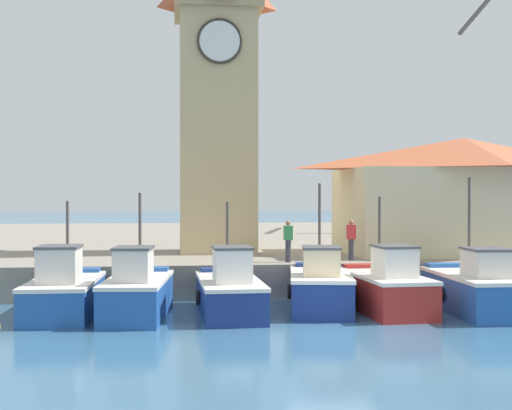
% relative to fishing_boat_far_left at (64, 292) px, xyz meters
% --- Properties ---
extents(ground_plane, '(300.00, 300.00, 0.00)m').
position_rel_fishing_boat_far_left_xyz_m(ground_plane, '(8.05, -3.51, -0.78)').
color(ground_plane, '#386689').
extents(quay_wharf, '(120.00, 40.00, 1.31)m').
position_rel_fishing_boat_far_left_xyz_m(quay_wharf, '(8.05, 22.80, -0.13)').
color(quay_wharf, gray).
rests_on(quay_wharf, ground).
extents(fishing_boat_far_left, '(2.22, 5.06, 3.70)m').
position_rel_fishing_boat_far_left_xyz_m(fishing_boat_far_left, '(0.00, 0.00, 0.00)').
color(fishing_boat_far_left, '#2356A8').
rests_on(fishing_boat_far_left, ground).
extents(fishing_boat_left_outer, '(2.29, 5.00, 3.97)m').
position_rel_fishing_boat_far_left_xyz_m(fishing_boat_left_outer, '(2.35, -0.43, 0.01)').
color(fishing_boat_left_outer, '#2356A8').
rests_on(fishing_boat_left_outer, ground).
extents(fishing_boat_left_inner, '(2.12, 5.32, 3.67)m').
position_rel_fishing_boat_far_left_xyz_m(fishing_boat_left_inner, '(5.32, -0.23, -0.02)').
color(fishing_boat_left_inner, navy).
rests_on(fishing_boat_left_inner, ground).
extents(fishing_boat_mid_left, '(2.73, 5.02, 4.30)m').
position_rel_fishing_boat_far_left_xyz_m(fishing_boat_mid_left, '(8.41, 0.18, 0.01)').
color(fishing_boat_mid_left, navy).
rests_on(fishing_boat_mid_left, ground).
extents(fishing_boat_center, '(2.20, 4.96, 3.84)m').
position_rel_fishing_boat_far_left_xyz_m(fishing_boat_center, '(10.55, -0.31, 0.01)').
color(fishing_boat_center, '#AD2823').
rests_on(fishing_boat_center, ground).
extents(fishing_boat_mid_right, '(2.29, 5.16, 4.50)m').
position_rel_fishing_boat_far_left_xyz_m(fishing_boat_mid_right, '(13.47, -0.88, 0.01)').
color(fishing_boat_mid_right, '#2356A8').
rests_on(fishing_boat_mid_right, ground).
extents(clock_tower, '(3.87, 3.87, 15.72)m').
position_rel_fishing_boat_far_left_xyz_m(clock_tower, '(5.47, 9.03, 7.98)').
color(clock_tower, tan).
rests_on(clock_tower, quay_wharf).
extents(warehouse_right, '(11.15, 6.56, 5.15)m').
position_rel_fishing_boat_far_left_xyz_m(warehouse_right, '(16.46, 7.34, 3.16)').
color(warehouse_right, beige).
rests_on(warehouse_right, quay_wharf).
extents(dock_worker_near_tower, '(0.34, 0.22, 1.62)m').
position_rel_fishing_boat_far_left_xyz_m(dock_worker_near_tower, '(10.48, 4.15, 1.37)').
color(dock_worker_near_tower, '#33333D').
rests_on(dock_worker_near_tower, quay_wharf).
extents(dock_worker_along_quay, '(0.34, 0.22, 1.62)m').
position_rel_fishing_boat_far_left_xyz_m(dock_worker_along_quay, '(7.89, 3.72, 1.37)').
color(dock_worker_along_quay, '#33333D').
rests_on(dock_worker_along_quay, quay_wharf).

